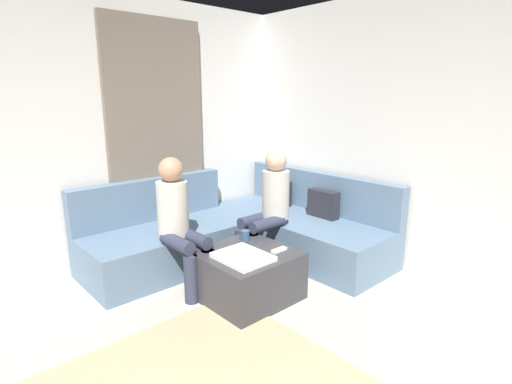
{
  "coord_description": "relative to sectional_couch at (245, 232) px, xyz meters",
  "views": [
    {
      "loc": [
        1.04,
        -0.8,
        1.73
      ],
      "look_at": [
        -1.63,
        1.63,
        0.85
      ],
      "focal_mm": 28.02,
      "sensor_mm": 36.0,
      "label": 1
    }
  ],
  "objects": [
    {
      "name": "wall_left",
      "position": [
        -0.86,
        -1.88,
        1.07
      ],
      "size": [
        0.12,
        6.0,
        2.7
      ],
      "primitive_type": "cube",
      "color": "silver",
      "rests_on": "ground_plane"
    },
    {
      "name": "wall_back",
      "position": [
        2.08,
        1.06,
        1.07
      ],
      "size": [
        6.0,
        0.12,
        2.7
      ],
      "primitive_type": "cube",
      "color": "silver",
      "rests_on": "ground_plane"
    },
    {
      "name": "folded_blanket",
      "position": [
        0.79,
        -0.7,
        0.16
      ],
      "size": [
        0.44,
        0.36,
        0.04
      ],
      "primitive_type": "cube",
      "color": "white",
      "rests_on": "ottoman"
    },
    {
      "name": "curtain_panel",
      "position": [
        -0.76,
        -0.58,
        0.97
      ],
      "size": [
        0.06,
        1.1,
        2.5
      ],
      "primitive_type": "cube",
      "color": "#726659",
      "rests_on": "ground_plane"
    },
    {
      "name": "sectional_couch",
      "position": [
        0.0,
        0.0,
        0.0
      ],
      "size": [
        2.1,
        2.55,
        0.87
      ],
      "color": "slate",
      "rests_on": "ground_plane"
    },
    {
      "name": "person_on_couch_side",
      "position": [
        0.15,
        -0.9,
        0.38
      ],
      "size": [
        0.6,
        0.3,
        1.2
      ],
      "rotation": [
        0.0,
        0.0,
        -1.57
      ],
      "color": "#2D3347",
      "rests_on": "ground_plane"
    },
    {
      "name": "ottoman",
      "position": [
        0.69,
        -0.58,
        -0.07
      ],
      "size": [
        0.76,
        0.76,
        0.42
      ],
      "primitive_type": "cube",
      "color": "#333338",
      "rests_on": "ground_plane"
    },
    {
      "name": "game_remote",
      "position": [
        0.87,
        -0.36,
        0.15
      ],
      "size": [
        0.05,
        0.15,
        0.02
      ],
      "primitive_type": "cube",
      "color": "white",
      "rests_on": "ottoman"
    },
    {
      "name": "person_on_couch_back",
      "position": [
        0.31,
        0.06,
        0.38
      ],
      "size": [
        0.3,
        0.6,
        1.2
      ],
      "rotation": [
        0.0,
        0.0,
        3.14
      ],
      "color": "#2D3347",
      "rests_on": "ground_plane"
    },
    {
      "name": "coffee_mug",
      "position": [
        0.47,
        -0.4,
        0.19
      ],
      "size": [
        0.08,
        0.08,
        0.1
      ],
      "primitive_type": "cylinder",
      "color": "#334C72",
      "rests_on": "ottoman"
    }
  ]
}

